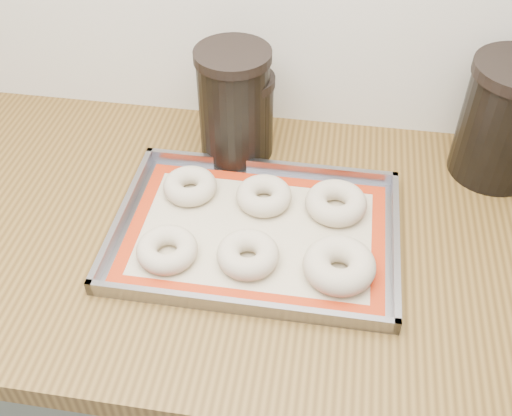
% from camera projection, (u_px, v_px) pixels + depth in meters
% --- Properties ---
extents(cabinet, '(3.00, 0.65, 0.86)m').
position_uv_depth(cabinet, '(353.00, 392.00, 1.29)').
color(cabinet, slate).
rests_on(cabinet, floor).
extents(countertop, '(3.06, 0.68, 0.04)m').
position_uv_depth(countertop, '(384.00, 252.00, 0.99)').
color(countertop, brown).
rests_on(countertop, cabinet).
extents(baking_tray, '(0.46, 0.33, 0.03)m').
position_uv_depth(baking_tray, '(256.00, 231.00, 0.98)').
color(baking_tray, gray).
rests_on(baking_tray, countertop).
extents(baking_mat, '(0.42, 0.29, 0.00)m').
position_uv_depth(baking_mat, '(256.00, 232.00, 0.98)').
color(baking_mat, '#C6B793').
rests_on(baking_mat, baking_tray).
extents(bagel_front_left, '(0.12, 0.12, 0.03)m').
position_uv_depth(bagel_front_left, '(167.00, 250.00, 0.93)').
color(bagel_front_left, '#BDAD92').
rests_on(bagel_front_left, baking_mat).
extents(bagel_front_mid, '(0.12, 0.12, 0.04)m').
position_uv_depth(bagel_front_mid, '(248.00, 254.00, 0.92)').
color(bagel_front_mid, '#BDAD92').
rests_on(bagel_front_mid, baking_mat).
extents(bagel_front_right, '(0.13, 0.13, 0.04)m').
position_uv_depth(bagel_front_right, '(339.00, 265.00, 0.90)').
color(bagel_front_right, '#BDAD92').
rests_on(bagel_front_right, baking_mat).
extents(bagel_back_left, '(0.10, 0.10, 0.03)m').
position_uv_depth(bagel_back_left, '(190.00, 186.00, 1.04)').
color(bagel_back_left, '#BDAD92').
rests_on(bagel_back_left, baking_mat).
extents(bagel_back_mid, '(0.12, 0.12, 0.03)m').
position_uv_depth(bagel_back_mid, '(264.00, 196.00, 1.02)').
color(bagel_back_mid, '#BDAD92').
rests_on(bagel_back_mid, baking_mat).
extents(bagel_back_right, '(0.13, 0.13, 0.04)m').
position_uv_depth(bagel_back_right, '(336.00, 203.00, 1.01)').
color(bagel_back_right, '#BDAD92').
rests_on(bagel_back_right, baking_mat).
extents(canister_left, '(0.13, 0.13, 0.21)m').
position_uv_depth(canister_left, '(234.00, 105.00, 1.07)').
color(canister_left, black).
rests_on(canister_left, countertop).
extents(canister_mid, '(0.11, 0.11, 0.16)m').
position_uv_depth(canister_mid, '(246.00, 115.00, 1.09)').
color(canister_mid, black).
rests_on(canister_mid, countertop).
extents(canister_right, '(0.16, 0.16, 0.22)m').
position_uv_depth(canister_right, '(506.00, 121.00, 1.03)').
color(canister_right, black).
rests_on(canister_right, countertop).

